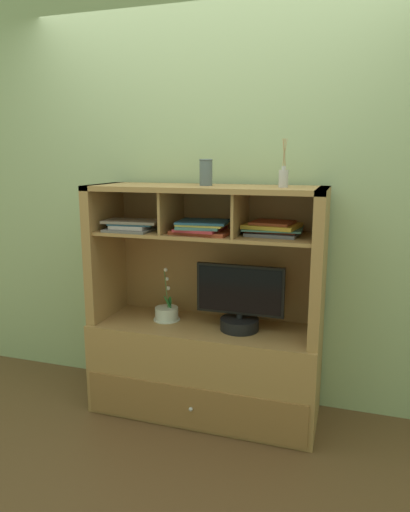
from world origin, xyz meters
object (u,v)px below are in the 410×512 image
at_px(diffuser_bottle, 283,177).
at_px(ceramic_vase, 206,172).
at_px(magazine_stack_right, 133,225).
at_px(magazine_stack_left, 202,227).
at_px(potted_orchid, 167,313).
at_px(media_console, 205,344).
at_px(tv_monitor, 240,304).
at_px(magazine_stack_centre, 273,228).

height_order(diffuser_bottle, ceramic_vase, diffuser_bottle).
bearing_deg(magazine_stack_right, magazine_stack_left, 1.09).
distance_m(potted_orchid, diffuser_bottle, 1.12).
bearing_deg(diffuser_bottle, magazine_stack_right, -177.59).
bearing_deg(media_console, tv_monitor, -6.15).
xyz_separation_m(magazine_stack_centre, diffuser_bottle, (0.06, -0.06, 0.29)).
xyz_separation_m(magazine_stack_right, diffuser_bottle, (0.90, 0.04, 0.30)).
distance_m(potted_orchid, magazine_stack_centre, 0.87).
distance_m(magazine_stack_right, diffuser_bottle, 0.95).
bearing_deg(potted_orchid, magazine_stack_right, -161.46).
bearing_deg(ceramic_vase, media_console, -90.00).
relative_size(tv_monitor, potted_orchid, 1.55).
distance_m(magazine_stack_left, magazine_stack_centre, 0.41).
bearing_deg(diffuser_bottle, magazine_stack_left, -176.31).
height_order(magazine_stack_left, magazine_stack_right, magazine_stack_left).
bearing_deg(tv_monitor, magazine_stack_right, -177.15).
distance_m(magazine_stack_right, ceramic_vase, 0.55).
distance_m(magazine_stack_left, ceramic_vase, 0.32).
height_order(media_console, magazine_stack_right, media_console).
xyz_separation_m(tv_monitor, magazine_stack_left, (-0.22, -0.02, 0.45)).
bearing_deg(ceramic_vase, diffuser_bottle, -3.80).
distance_m(media_console, potted_orchid, 0.31).
bearing_deg(magazine_stack_left, media_console, 87.25).
bearing_deg(ceramic_vase, magazine_stack_centre, 4.07).
distance_m(tv_monitor, magazine_stack_left, 0.51).
height_order(potted_orchid, magazine_stack_right, magazine_stack_right).
xyz_separation_m(potted_orchid, diffuser_bottle, (0.71, -0.02, 0.86)).
bearing_deg(media_console, ceramic_vase, 90.00).
bearing_deg(magazine_stack_left, potted_orchid, 168.11).
distance_m(magazine_stack_centre, diffuser_bottle, 0.30).
bearing_deg(tv_monitor, magazine_stack_centre, 19.81).
bearing_deg(ceramic_vase, magazine_stack_right, -171.34).
bearing_deg(magazine_stack_centre, ceramic_vase, -175.93).
bearing_deg(ceramic_vase, magazine_stack_left, -92.25).
relative_size(magazine_stack_centre, diffuser_bottle, 1.32).
bearing_deg(magazine_stack_left, tv_monitor, 6.32).
bearing_deg(magazine_stack_centre, media_console, -174.37).
bearing_deg(tv_monitor, diffuser_bottle, 1.14).
xyz_separation_m(potted_orchid, magazine_stack_left, (0.26, -0.05, 0.57)).
bearing_deg(magazine_stack_centre, diffuser_bottle, -45.42).
xyz_separation_m(tv_monitor, ceramic_vase, (-0.22, 0.03, 0.77)).
distance_m(media_console, magazine_stack_right, 0.86).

